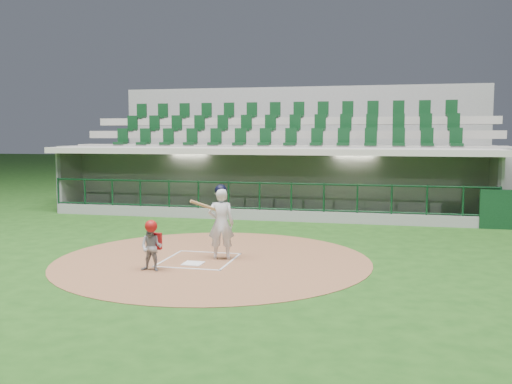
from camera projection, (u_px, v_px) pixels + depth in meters
ground at (203, 258)px, 13.29m from camera, size 120.00×120.00×0.00m
dirt_circle at (213, 260)px, 13.03m from camera, size 7.20×7.20×0.01m
home_plate at (193, 263)px, 12.61m from camera, size 0.43×0.43×0.02m
batter_box_chalk at (199, 260)px, 13.00m from camera, size 1.55×1.80×0.01m
dugout_structure at (273, 187)px, 20.75m from camera, size 16.40×3.70×3.00m
seating_deck at (286, 169)px, 23.71m from camera, size 17.00×6.72×5.15m
batter at (221, 222)px, 13.03m from camera, size 0.88×0.90×1.73m
catcher at (152, 245)px, 11.92m from camera, size 0.49×0.39×1.08m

